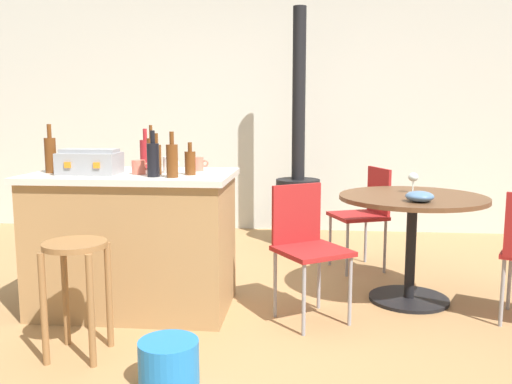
{
  "coord_description": "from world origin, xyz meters",
  "views": [
    {
      "loc": [
        0.46,
        -3.37,
        1.32
      ],
      "look_at": [
        0.11,
        0.21,
        0.79
      ],
      "focal_mm": 38.39,
      "sensor_mm": 36.0,
      "label": 1
    }
  ],
  "objects_px": {
    "toolbox": "(90,162)",
    "bottle_0": "(157,158)",
    "bottle_3": "(145,153)",
    "plastic_bucket": "(169,363)",
    "bottle_5": "(153,159)",
    "cup_0": "(139,167)",
    "bottle_2": "(190,162)",
    "wooden_stool": "(76,272)",
    "dining_table": "(412,221)",
    "cup_3": "(61,163)",
    "folding_chair_near": "(306,241)",
    "kitchen_island": "(134,241)",
    "wood_stove": "(298,190)",
    "cup_1": "(198,164)",
    "folding_chair_left": "(365,210)",
    "serving_bowl": "(420,196)",
    "bottle_6": "(172,160)",
    "bottle_4": "(50,154)",
    "bottle_1": "(151,154)",
    "cup_2": "(169,165)",
    "wine_glass": "(413,178)"
  },
  "relations": [
    {
      "from": "wood_stove",
      "to": "toolbox",
      "type": "distance_m",
      "value": 2.48
    },
    {
      "from": "bottle_5",
      "to": "cup_0",
      "type": "height_order",
      "value": "bottle_5"
    },
    {
      "from": "wood_stove",
      "to": "plastic_bucket",
      "type": "xyz_separation_m",
      "value": [
        -0.55,
        -3.0,
        -0.44
      ]
    },
    {
      "from": "toolbox",
      "to": "bottle_2",
      "type": "xyz_separation_m",
      "value": [
        0.65,
        0.01,
        0.0
      ]
    },
    {
      "from": "folding_chair_left",
      "to": "serving_bowl",
      "type": "bearing_deg",
      "value": -77.49
    },
    {
      "from": "bottle_0",
      "to": "plastic_bucket",
      "type": "distance_m",
      "value": 1.35
    },
    {
      "from": "bottle_0",
      "to": "bottle_4",
      "type": "bearing_deg",
      "value": 178.49
    },
    {
      "from": "dining_table",
      "to": "cup_3",
      "type": "height_order",
      "value": "cup_3"
    },
    {
      "from": "cup_0",
      "to": "cup_2",
      "type": "height_order",
      "value": "cup_2"
    },
    {
      "from": "bottle_5",
      "to": "plastic_bucket",
      "type": "height_order",
      "value": "bottle_5"
    },
    {
      "from": "wooden_stool",
      "to": "dining_table",
      "type": "relative_size",
      "value": 0.63
    },
    {
      "from": "wooden_stool",
      "to": "folding_chair_near",
      "type": "bearing_deg",
      "value": 29.02
    },
    {
      "from": "wood_stove",
      "to": "bottle_3",
      "type": "xyz_separation_m",
      "value": [
        -1.04,
        -1.7,
        0.48
      ]
    },
    {
      "from": "folding_chair_left",
      "to": "plastic_bucket",
      "type": "distance_m",
      "value": 2.46
    },
    {
      "from": "cup_0",
      "to": "plastic_bucket",
      "type": "xyz_separation_m",
      "value": [
        0.42,
        -0.94,
        -0.86
      ]
    },
    {
      "from": "bottle_2",
      "to": "cup_3",
      "type": "bearing_deg",
      "value": 170.3
    },
    {
      "from": "wooden_stool",
      "to": "cup_2",
      "type": "distance_m",
      "value": 0.99
    },
    {
      "from": "dining_table",
      "to": "bottle_5",
      "type": "bearing_deg",
      "value": -162.14
    },
    {
      "from": "bottle_5",
      "to": "serving_bowl",
      "type": "bearing_deg",
      "value": 9.43
    },
    {
      "from": "cup_3",
      "to": "bottle_5",
      "type": "bearing_deg",
      "value": -21.64
    },
    {
      "from": "folding_chair_near",
      "to": "wooden_stool",
      "type": "bearing_deg",
      "value": -150.98
    },
    {
      "from": "folding_chair_left",
      "to": "bottle_6",
      "type": "relative_size",
      "value": 3.08
    },
    {
      "from": "cup_1",
      "to": "cup_3",
      "type": "height_order",
      "value": "cup_3"
    },
    {
      "from": "folding_chair_near",
      "to": "serving_bowl",
      "type": "relative_size",
      "value": 4.77
    },
    {
      "from": "wood_stove",
      "to": "serving_bowl",
      "type": "relative_size",
      "value": 12.92
    },
    {
      "from": "dining_table",
      "to": "cup_2",
      "type": "height_order",
      "value": "cup_2"
    },
    {
      "from": "kitchen_island",
      "to": "plastic_bucket",
      "type": "xyz_separation_m",
      "value": [
        0.5,
        -1.03,
        -0.35
      ]
    },
    {
      "from": "kitchen_island",
      "to": "wooden_stool",
      "type": "xyz_separation_m",
      "value": [
        -0.08,
        -0.75,
        0.0
      ]
    },
    {
      "from": "dining_table",
      "to": "bottle_5",
      "type": "height_order",
      "value": "bottle_5"
    },
    {
      "from": "dining_table",
      "to": "folding_chair_near",
      "type": "height_order",
      "value": "folding_chair_near"
    },
    {
      "from": "bottle_2",
      "to": "cup_2",
      "type": "bearing_deg",
      "value": 144.25
    },
    {
      "from": "bottle_6",
      "to": "wooden_stool",
      "type": "bearing_deg",
      "value": -128.47
    },
    {
      "from": "kitchen_island",
      "to": "bottle_1",
      "type": "distance_m",
      "value": 0.6
    },
    {
      "from": "kitchen_island",
      "to": "folding_chair_left",
      "type": "bearing_deg",
      "value": 34.25
    },
    {
      "from": "bottle_2",
      "to": "bottle_3",
      "type": "bearing_deg",
      "value": 138.47
    },
    {
      "from": "toolbox",
      "to": "bottle_0",
      "type": "bearing_deg",
      "value": 2.59
    },
    {
      "from": "cup_3",
      "to": "plastic_bucket",
      "type": "height_order",
      "value": "cup_3"
    },
    {
      "from": "wood_stove",
      "to": "bottle_6",
      "type": "relative_size",
      "value": 8.35
    },
    {
      "from": "dining_table",
      "to": "bottle_2",
      "type": "relative_size",
      "value": 4.87
    },
    {
      "from": "bottle_3",
      "to": "toolbox",
      "type": "bearing_deg",
      "value": -125.15
    },
    {
      "from": "wine_glass",
      "to": "cup_3",
      "type": "bearing_deg",
      "value": -170.7
    },
    {
      "from": "wood_stove",
      "to": "cup_1",
      "type": "xyz_separation_m",
      "value": [
        -0.64,
        -1.82,
        0.42
      ]
    },
    {
      "from": "kitchen_island",
      "to": "bottle_4",
      "type": "distance_m",
      "value": 0.79
    },
    {
      "from": "wooden_stool",
      "to": "wine_glass",
      "type": "distance_m",
      "value": 2.35
    },
    {
      "from": "toolbox",
      "to": "dining_table",
      "type": "bearing_deg",
      "value": 11.25
    },
    {
      "from": "bottle_6",
      "to": "bottle_2",
      "type": "bearing_deg",
      "value": 63.4
    },
    {
      "from": "bottle_0",
      "to": "cup_1",
      "type": "distance_m",
      "value": 0.32
    },
    {
      "from": "bottle_3",
      "to": "bottle_4",
      "type": "xyz_separation_m",
      "value": [
        -0.54,
        -0.33,
        0.01
      ]
    },
    {
      "from": "dining_table",
      "to": "plastic_bucket",
      "type": "xyz_separation_m",
      "value": [
        -1.38,
        -1.35,
        -0.46
      ]
    },
    {
      "from": "bottle_0",
      "to": "bottle_2",
      "type": "relative_size",
      "value": 1.27
    }
  ]
}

